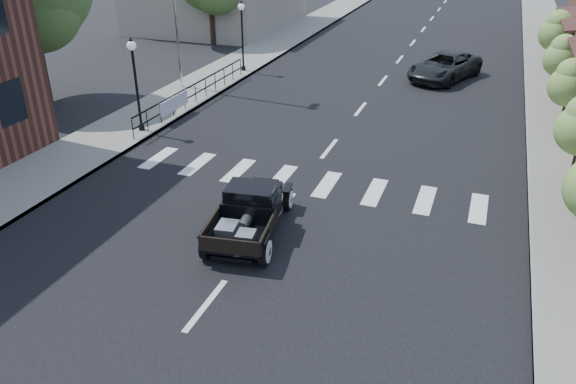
% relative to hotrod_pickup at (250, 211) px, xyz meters
% --- Properties ---
extents(ground, '(120.00, 120.00, 0.00)m').
position_rel_hotrod_pickup_xyz_m(ground, '(0.34, -0.32, -0.71)').
color(ground, black).
rests_on(ground, ground).
extents(road, '(14.00, 80.00, 0.02)m').
position_rel_hotrod_pickup_xyz_m(road, '(0.34, 14.68, -0.70)').
color(road, black).
rests_on(road, ground).
extents(road_markings, '(12.00, 60.00, 0.06)m').
position_rel_hotrod_pickup_xyz_m(road_markings, '(0.34, 9.68, -0.71)').
color(road_markings, silver).
rests_on(road_markings, ground).
extents(sidewalk_left, '(3.00, 80.00, 0.15)m').
position_rel_hotrod_pickup_xyz_m(sidewalk_left, '(-8.16, 14.68, -0.63)').
color(sidewalk_left, gray).
rests_on(sidewalk_left, ground).
extents(sidewalk_right, '(3.00, 80.00, 0.15)m').
position_rel_hotrod_pickup_xyz_m(sidewalk_right, '(8.84, 14.68, -0.63)').
color(sidewalk_right, gray).
rests_on(sidewalk_right, ground).
extents(railing, '(0.08, 10.00, 1.00)m').
position_rel_hotrod_pickup_xyz_m(railing, '(-6.96, 9.68, -0.06)').
color(railing, black).
rests_on(railing, sidewalk_left).
extents(banner, '(0.04, 2.20, 0.60)m').
position_rel_hotrod_pickup_xyz_m(banner, '(-6.88, 7.68, -0.26)').
color(banner, silver).
rests_on(banner, sidewalk_left).
extents(lamp_post_b, '(0.36, 0.36, 3.68)m').
position_rel_hotrod_pickup_xyz_m(lamp_post_b, '(-7.26, 5.68, 1.28)').
color(lamp_post_b, black).
rests_on(lamp_post_b, sidewalk_left).
extents(lamp_post_c, '(0.36, 0.36, 3.68)m').
position_rel_hotrod_pickup_xyz_m(lamp_post_c, '(-7.26, 15.68, 1.28)').
color(lamp_post_c, black).
rests_on(lamp_post_c, sidewalk_left).
extents(big_tree_near, '(5.62, 5.62, 8.26)m').
position_rel_hotrod_pickup_xyz_m(big_tree_near, '(-13.66, 7.68, 3.42)').
color(big_tree_near, '#406029').
rests_on(big_tree_near, ground).
extents(small_tree_c, '(1.62, 1.62, 2.69)m').
position_rel_hotrod_pickup_xyz_m(small_tree_c, '(8.64, 11.96, 0.79)').
color(small_tree_c, olive).
rests_on(small_tree_c, sidewalk_right).
extents(small_tree_d, '(1.66, 1.66, 2.77)m').
position_rel_hotrod_pickup_xyz_m(small_tree_d, '(8.64, 16.54, 0.83)').
color(small_tree_d, olive).
rests_on(small_tree_d, sidewalk_right).
extents(small_tree_e, '(1.84, 1.84, 3.07)m').
position_rel_hotrod_pickup_xyz_m(small_tree_e, '(8.64, 21.81, 0.98)').
color(small_tree_e, olive).
rests_on(small_tree_e, sidewalk_right).
extents(hotrod_pickup, '(2.48, 4.31, 1.41)m').
position_rel_hotrod_pickup_xyz_m(hotrod_pickup, '(0.00, 0.00, 0.00)').
color(hotrod_pickup, black).
rests_on(hotrod_pickup, ground).
extents(second_car, '(3.91, 5.48, 1.39)m').
position_rel_hotrod_pickup_xyz_m(second_car, '(3.30, 18.09, -0.01)').
color(second_car, black).
rests_on(second_car, ground).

